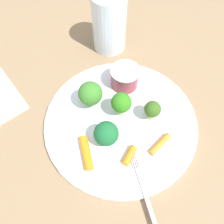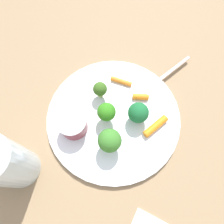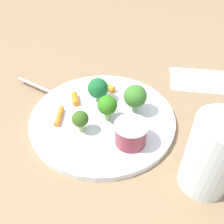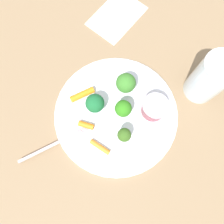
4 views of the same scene
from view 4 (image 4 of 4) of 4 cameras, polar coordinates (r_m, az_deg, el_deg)
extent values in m
plane|color=#8A6F4F|center=(0.52, 1.03, -0.82)|extent=(2.40, 2.40, 0.00)
cylinder|color=white|center=(0.52, 1.04, -0.66)|extent=(0.29, 0.29, 0.01)
cylinder|color=maroon|center=(0.50, 10.86, 1.02)|extent=(0.06, 0.06, 0.04)
cylinder|color=silver|center=(0.48, 11.32, 1.70)|extent=(0.06, 0.06, 0.00)
cylinder|color=#80AD71|center=(0.52, 3.43, 6.36)|extent=(0.01, 0.01, 0.02)
sphere|color=#3A7A2B|center=(0.50, 3.62, 7.51)|extent=(0.05, 0.05, 0.05)
cylinder|color=#9AB665|center=(0.49, 3.08, -6.31)|extent=(0.01, 0.01, 0.02)
sphere|color=#375F1E|center=(0.47, 3.21, -5.94)|extent=(0.03, 0.03, 0.03)
cylinder|color=#87BC61|center=(0.50, 2.79, 0.14)|extent=(0.01, 0.01, 0.02)
sphere|color=#307D1B|center=(0.48, 2.93, 0.91)|extent=(0.04, 0.04, 0.04)
cylinder|color=#8BAF6F|center=(0.51, -4.26, 1.52)|extent=(0.01, 0.01, 0.01)
sphere|color=#1B6332|center=(0.49, -4.45, 2.28)|extent=(0.04, 0.04, 0.04)
cylinder|color=orange|center=(0.50, -6.71, -3.39)|extent=(0.02, 0.04, 0.01)
cylinder|color=orange|center=(0.52, -7.70, 4.51)|extent=(0.05, 0.06, 0.02)
cylinder|color=orange|center=(0.49, -3.14, -9.00)|extent=(0.03, 0.05, 0.01)
cube|color=#C0ACB2|center=(0.52, -16.00, -8.66)|extent=(0.10, 0.12, 0.00)
cube|color=#C0ACB2|center=(0.51, -7.43, -3.98)|extent=(0.02, 0.02, 0.00)
cube|color=#C0ACB2|center=(0.51, -7.26, -4.32)|extent=(0.02, 0.02, 0.00)
cube|color=#C0ACB2|center=(0.51, -7.10, -4.66)|extent=(0.02, 0.02, 0.00)
cube|color=#C0ACB2|center=(0.51, -6.94, -5.00)|extent=(0.02, 0.02, 0.00)
cylinder|color=silver|center=(0.53, 23.94, 7.89)|extent=(0.08, 0.08, 0.13)
cube|color=white|center=(0.65, 1.25, 23.62)|extent=(0.18, 0.16, 0.00)
camera|label=1|loc=(0.25, -52.25, 14.91)|focal=35.75mm
camera|label=2|loc=(0.30, 16.06, 55.05)|focal=31.91mm
camera|label=3|loc=(0.37, 63.81, -12.61)|focal=38.38mm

